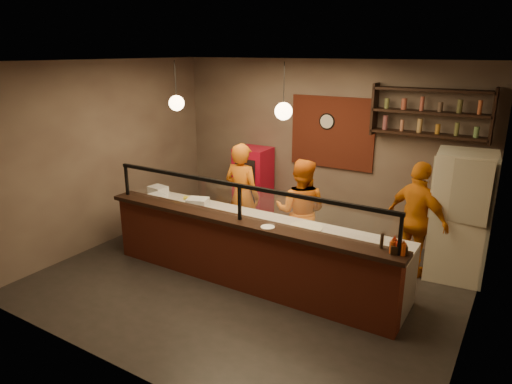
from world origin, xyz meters
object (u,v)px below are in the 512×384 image
Objects in this scene: wall_clock at (327,121)px; cook_left at (242,196)px; red_cooler at (253,185)px; pizza_dough at (306,227)px; cook_mid at (301,212)px; pepper_mill at (382,241)px; fridge at (460,216)px; condiment_caddy at (398,249)px; cook_right at (417,220)px.

cook_left is (-0.89, -1.49, -1.17)m from wall_clock.
red_cooler is 2.78m from pizza_dough.
red_cooler is (-1.66, 1.22, -0.11)m from cook_mid.
cook_left is 1.30m from red_cooler.
pizza_dough is (1.55, -0.69, -0.02)m from cook_left.
pizza_dough is (0.65, -2.18, -1.19)m from wall_clock.
wall_clock reaches higher than red_cooler.
red_cooler is 7.82× the size of pepper_mill.
pizza_dough is at bearing 108.69° from cook_mid.
fridge reaches higher than condiment_caddy.
fridge is at bearing 78.51° from condiment_caddy.
cook_mid is at bearing -166.57° from fridge.
wall_clock is at bearing 106.65° from pizza_dough.
cook_left reaches higher than pizza_dough.
condiment_caddy is at bearing -35.82° from red_cooler.
cook_right is at bearing -175.96° from cook_mid.
cook_left reaches higher than cook_right.
cook_left reaches higher than pepper_mill.
cook_mid is 2.06m from red_cooler.
pizza_dough is (0.40, -0.65, 0.04)m from cook_mid.
cook_right is 1.67m from pepper_mill.
cook_left is at bearing 155.88° from pizza_dough.
cook_left is 3.73× the size of pizza_dough.
cook_mid reaches higher than condiment_caddy.
red_cooler is 4.07m from pepper_mill.
wall_clock is 0.15× the size of fridge.
cook_right is 0.92× the size of fridge.
cook_right is (1.95, -1.02, -1.20)m from wall_clock.
pepper_mill is at bearing -54.75° from wall_clock.
wall_clock is 0.17× the size of cook_right.
cook_right is 1.70m from condiment_caddy.
wall_clock reaches higher than condiment_caddy.
cook_right is 1.74m from pizza_dough.
pepper_mill is (3.29, -2.37, 0.40)m from red_cooler.
fridge is (2.50, -0.74, -1.12)m from wall_clock.
cook_right is 9.38× the size of condiment_caddy.
wall_clock reaches higher than pepper_mill.
pepper_mill is (1.24, -0.49, 0.25)m from pizza_dough.
cook_mid is 1.77m from cook_right.
fridge is at bearing -127.70° from cook_right.
red_cooler is at bearing -167.52° from wall_clock.
pepper_mill is (-0.21, 0.03, 0.04)m from condiment_caddy.
cook_right reaches higher than condiment_caddy.
wall_clock is 1.57× the size of condiment_caddy.
fridge is at bearing 38.08° from pizza_dough.
red_cooler is (-1.40, -0.31, -1.35)m from wall_clock.
pepper_mill is at bearing -113.51° from fridge.
condiment_caddy is at bearing -52.17° from wall_clock.
pizza_dough is at bearing -148.00° from fridge.
cook_left is 9.63× the size of pepper_mill.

